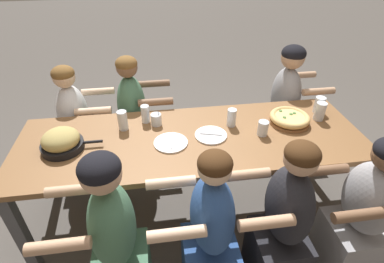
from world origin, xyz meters
name	(u,v)px	position (x,y,z in m)	size (l,w,h in m)	color
ground_plane	(192,210)	(0.00, 0.00, 0.00)	(18.00, 18.00, 0.00)	#514C47
dining_table	(192,146)	(0.00, 0.00, 0.67)	(2.41, 0.81, 0.75)	brown
pizza_board_main	(289,119)	(0.74, 0.09, 0.79)	(0.29, 0.29, 0.07)	brown
skillet_bowl	(61,141)	(-0.86, -0.01, 0.81)	(0.40, 0.27, 0.14)	black
empty_plate_a	(171,143)	(-0.15, -0.05, 0.76)	(0.23, 0.23, 0.02)	white
empty_plate_b	(211,135)	(0.13, 0.00, 0.76)	(0.23, 0.23, 0.02)	white
cocktail_glass_blue	(156,120)	(-0.24, 0.20, 0.79)	(0.08, 0.08, 0.11)	silver
drinking_glass_a	(320,112)	(0.98, 0.10, 0.81)	(0.08, 0.08, 0.14)	silver
drinking_glass_b	(232,119)	(0.31, 0.11, 0.81)	(0.07, 0.07, 0.13)	silver
drinking_glass_c	(319,106)	(1.03, 0.20, 0.81)	(0.08, 0.08, 0.13)	silver
drinking_glass_d	(145,115)	(-0.31, 0.25, 0.81)	(0.06, 0.06, 0.14)	silver
drinking_glass_e	(263,129)	(0.49, -0.03, 0.80)	(0.07, 0.07, 0.11)	silver
drinking_glass_f	(123,120)	(-0.47, 0.18, 0.82)	(0.07, 0.07, 0.14)	silver
diner_far_right	(283,109)	(0.96, 0.62, 0.53)	(0.51, 0.40, 1.15)	#99999E
diner_far_left	(78,129)	(-0.93, 0.62, 0.49)	(0.51, 0.40, 1.08)	silver
diner_near_midleft	(116,244)	(-0.51, -0.62, 0.53)	(0.51, 0.40, 1.15)	#477556
diner_near_right	(359,218)	(0.95, -0.62, 0.49)	(0.51, 0.40, 1.08)	#99999E
diner_far_midleft	(135,123)	(-0.43, 0.62, 0.51)	(0.51, 0.40, 1.13)	#477556
diner_near_midright	(282,226)	(0.45, -0.62, 0.50)	(0.51, 0.40, 1.11)	#232328
diner_near_center	(210,236)	(0.02, -0.62, 0.50)	(0.51, 0.40, 1.10)	#2D5193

